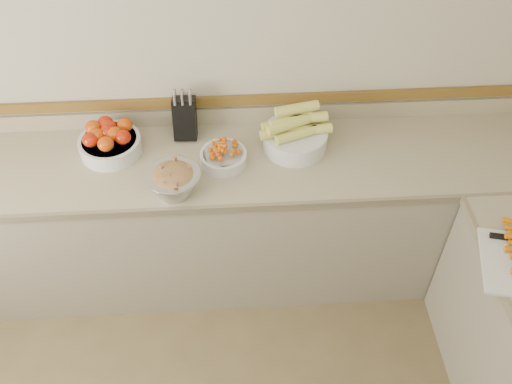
{
  "coord_description": "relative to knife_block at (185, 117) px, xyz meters",
  "views": [
    {
      "loc": [
        0.24,
        -0.48,
        2.91
      ],
      "look_at": [
        0.35,
        1.35,
        1.0
      ],
      "focal_mm": 40.0,
      "sensor_mm": 36.0,
      "label": 1
    }
  ],
  "objects": [
    {
      "name": "rhubarb_bowl",
      "position": [
        -0.05,
        -0.43,
        -0.04
      ],
      "size": [
        0.27,
        0.27,
        0.15
      ],
      "color": "#B2B2BA",
      "rests_on": "counter_back"
    },
    {
      "name": "corn_bowl",
      "position": [
        0.57,
        -0.13,
        -0.03
      ],
      "size": [
        0.38,
        0.34,
        0.25
      ],
      "color": "silver",
      "rests_on": "counter_back"
    },
    {
      "name": "cherry_tomato_bowl",
      "position": [
        0.2,
        -0.23,
        -0.07
      ],
      "size": [
        0.24,
        0.24,
        0.13
      ],
      "color": "silver",
      "rests_on": "counter_back"
    },
    {
      "name": "knife_block",
      "position": [
        0.0,
        0.0,
        0.0
      ],
      "size": [
        0.13,
        0.15,
        0.29
      ],
      "color": "black",
      "rests_on": "counter_back"
    },
    {
      "name": "tomato_bowl",
      "position": [
        -0.39,
        -0.11,
        -0.05
      ],
      "size": [
        0.32,
        0.32,
        0.16
      ],
      "color": "silver",
      "rests_on": "counter_back"
    },
    {
      "name": "counter_back",
      "position": [
        -0.01,
        -0.22,
        -0.56
      ],
      "size": [
        4.0,
        0.65,
        1.08
      ],
      "color": "gray",
      "rests_on": "ground_plane"
    },
    {
      "name": "back_wall",
      "position": [
        -0.01,
        0.1,
        0.28
      ],
      "size": [
        4.0,
        0.0,
        4.0
      ],
      "primitive_type": "plane",
      "rotation": [
        1.57,
        0.0,
        0.0
      ],
      "color": "#B4AD94",
      "rests_on": "ground_plane"
    }
  ]
}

